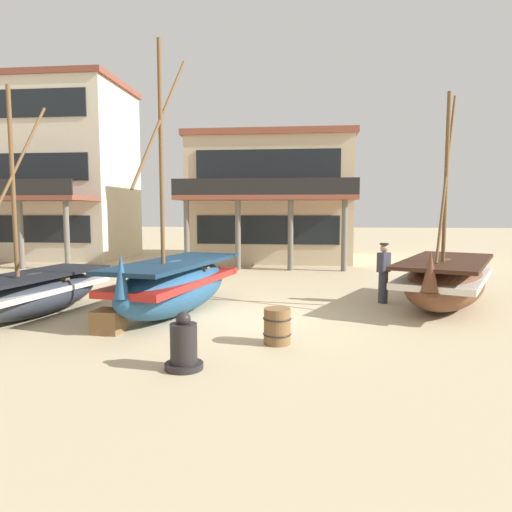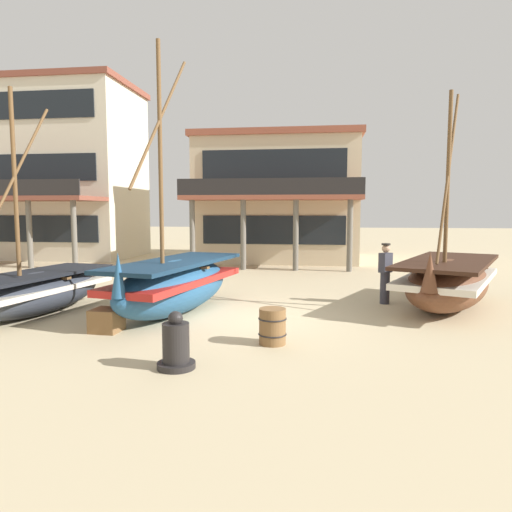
{
  "view_description": "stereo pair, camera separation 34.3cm",
  "coord_description": "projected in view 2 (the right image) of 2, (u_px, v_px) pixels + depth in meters",
  "views": [
    {
      "loc": [
        1.28,
        -11.0,
        2.59
      ],
      "look_at": [
        0.0,
        1.0,
        1.4
      ],
      "focal_mm": 32.62,
      "sensor_mm": 36.0,
      "label": 1
    },
    {
      "loc": [
        1.62,
        -10.96,
        2.59
      ],
      "look_at": [
        0.0,
        1.0,
        1.4
      ],
      "focal_mm": 32.62,
      "sensor_mm": 36.0,
      "label": 2
    }
  ],
  "objects": [
    {
      "name": "ground_plane",
      "position": [
        250.0,
        317.0,
        11.28
      ],
      "size": [
        120.0,
        120.0,
        0.0
      ],
      "primitive_type": "plane",
      "color": "tan"
    },
    {
      "name": "wooden_barrel",
      "position": [
        272.0,
        326.0,
        9.01
      ],
      "size": [
        0.56,
        0.56,
        0.7
      ],
      "color": "brown",
      "rests_on": "ground"
    },
    {
      "name": "fisherman_by_hull",
      "position": [
        385.0,
        274.0,
        12.85
      ],
      "size": [
        0.41,
        0.41,
        1.68
      ],
      "color": "#33333D",
      "rests_on": "ground"
    },
    {
      "name": "cargo_crate",
      "position": [
        107.0,
        320.0,
        9.94
      ],
      "size": [
        0.63,
        0.63,
        0.49
      ],
      "primitive_type": "cube",
      "rotation": [
        0.0,
        0.0,
        1.5
      ],
      "color": "brown",
      "rests_on": "ground"
    },
    {
      "name": "fishing_boat_far_right",
      "position": [
        448.0,
        281.0,
        12.28
      ],
      "size": [
        3.76,
        5.24,
        5.61
      ],
      "color": "brown",
      "rests_on": "ground"
    },
    {
      "name": "fishing_boat_centre_large",
      "position": [
        36.0,
        291.0,
        11.58
      ],
      "size": [
        2.2,
        4.47,
        5.41
      ],
      "color": "#2D333D",
      "rests_on": "ground"
    },
    {
      "name": "harbor_building_annex",
      "position": [
        66.0,
        172.0,
        25.66
      ],
      "size": [
        7.76,
        8.48,
        9.38
      ],
      "color": "beige",
      "rests_on": "ground"
    },
    {
      "name": "harbor_building_main",
      "position": [
        279.0,
        199.0,
        24.67
      ],
      "size": [
        8.29,
        8.55,
        6.38
      ],
      "color": "beige",
      "rests_on": "ground"
    },
    {
      "name": "fishing_boat_near_left",
      "position": [
        175.0,
        284.0,
        11.67
      ],
      "size": [
        2.55,
        5.06,
        6.47
      ],
      "color": "#23517A",
      "rests_on": "ground"
    },
    {
      "name": "capstan_winch",
      "position": [
        176.0,
        346.0,
        7.62
      ],
      "size": [
        0.63,
        0.63,
        0.95
      ],
      "color": "black",
      "rests_on": "ground"
    }
  ]
}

